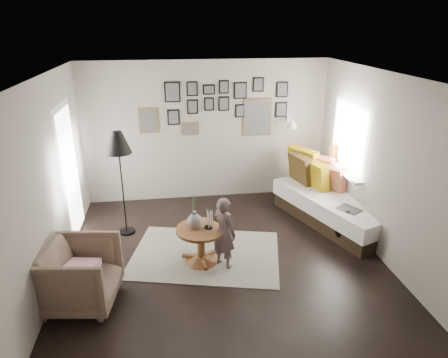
{
  "coord_description": "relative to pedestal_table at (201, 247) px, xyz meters",
  "views": [
    {
      "loc": [
        -0.72,
        -4.78,
        3.22
      ],
      "look_at": [
        0.05,
        0.5,
        1.1
      ],
      "focal_mm": 32.0,
      "sensor_mm": 36.0,
      "label": 1
    }
  ],
  "objects": [
    {
      "name": "ground",
      "position": [
        0.34,
        -0.1,
        -0.25
      ],
      "size": [
        4.8,
        4.8,
        0.0
      ],
      "primitive_type": "plane",
      "color": "black",
      "rests_on": "ground"
    },
    {
      "name": "wall_back",
      "position": [
        0.34,
        2.3,
        1.05
      ],
      "size": [
        4.5,
        0.0,
        4.5
      ],
      "primitive_type": "plane",
      "rotation": [
        1.57,
        0.0,
        0.0
      ],
      "color": "gray",
      "rests_on": "ground"
    },
    {
      "name": "wall_front",
      "position": [
        0.34,
        -2.5,
        1.05
      ],
      "size": [
        4.5,
        0.0,
        4.5
      ],
      "primitive_type": "plane",
      "rotation": [
        -1.57,
        0.0,
        0.0
      ],
      "color": "gray",
      "rests_on": "ground"
    },
    {
      "name": "wall_left",
      "position": [
        -1.91,
        -0.1,
        1.05
      ],
      "size": [
        0.0,
        4.8,
        4.8
      ],
      "primitive_type": "plane",
      "rotation": [
        1.57,
        0.0,
        1.57
      ],
      "color": "gray",
      "rests_on": "ground"
    },
    {
      "name": "wall_right",
      "position": [
        2.59,
        -0.1,
        1.05
      ],
      "size": [
        0.0,
        4.8,
        4.8
      ],
      "primitive_type": "plane",
      "rotation": [
        1.57,
        0.0,
        -1.57
      ],
      "color": "gray",
      "rests_on": "ground"
    },
    {
      "name": "ceiling",
      "position": [
        0.34,
        -0.1,
        2.35
      ],
      "size": [
        4.8,
        4.8,
        0.0
      ],
      "primitive_type": "plane",
      "rotation": [
        3.14,
        0.0,
        0.0
      ],
      "color": "white",
      "rests_on": "wall_back"
    },
    {
      "name": "door_left",
      "position": [
        -1.9,
        1.1,
        0.8
      ],
      "size": [
        0.0,
        2.14,
        2.14
      ],
      "color": "white",
      "rests_on": "wall_left"
    },
    {
      "name": "window_right",
      "position": [
        2.51,
        1.24,
        0.68
      ],
      "size": [
        0.15,
        1.32,
        1.3
      ],
      "color": "white",
      "rests_on": "wall_right"
    },
    {
      "name": "gallery_wall",
      "position": [
        0.62,
        2.29,
        1.49
      ],
      "size": [
        2.74,
        0.03,
        1.08
      ],
      "color": "brown",
      "rests_on": "wall_back"
    },
    {
      "name": "wall_sconce",
      "position": [
        1.89,
        2.04,
        1.21
      ],
      "size": [
        0.18,
        0.36,
        0.16
      ],
      "color": "white",
      "rests_on": "wall_back"
    },
    {
      "name": "rug",
      "position": [
        0.08,
        0.18,
        -0.25
      ],
      "size": [
        2.43,
        1.96,
        0.01
      ],
      "primitive_type": "cube",
      "rotation": [
        0.0,
        0.0,
        -0.24
      ],
      "color": "beige",
      "rests_on": "ground"
    },
    {
      "name": "pedestal_table",
      "position": [
        0.0,
        0.0,
        0.0
      ],
      "size": [
        0.69,
        0.69,
        0.54
      ],
      "rotation": [
        0.0,
        0.0,
        0.39
      ],
      "color": "brown",
      "rests_on": "ground"
    },
    {
      "name": "vase",
      "position": [
        -0.08,
        0.02,
        0.44
      ],
      "size": [
        0.2,
        0.2,
        0.49
      ],
      "color": "black",
      "rests_on": "pedestal_table"
    },
    {
      "name": "candles",
      "position": [
        0.11,
        0.0,
        0.42
      ],
      "size": [
        0.12,
        0.12,
        0.26
      ],
      "color": "black",
      "rests_on": "pedestal_table"
    },
    {
      "name": "daybed",
      "position": [
        2.34,
        1.0,
        0.09
      ],
      "size": [
        1.66,
        2.4,
        1.1
      ],
      "rotation": [
        0.0,
        0.0,
        0.36
      ],
      "color": "black",
      "rests_on": "ground"
    },
    {
      "name": "magazine_on_daybed",
      "position": [
        2.34,
        0.34,
        0.26
      ],
      "size": [
        0.38,
        0.41,
        0.02
      ],
      "primitive_type": "cube",
      "rotation": [
        0.0,
        0.0,
        0.53
      ],
      "color": "black",
      "rests_on": "daybed"
    },
    {
      "name": "armchair",
      "position": [
        -1.52,
        -0.67,
        0.15
      ],
      "size": [
        0.99,
        0.97,
        0.8
      ],
      "primitive_type": "imported",
      "rotation": [
        0.0,
        0.0,
        1.43
      ],
      "color": "brown",
      "rests_on": "ground"
    },
    {
      "name": "armchair_cushion",
      "position": [
        -1.49,
        -0.62,
        0.23
      ],
      "size": [
        0.42,
        0.43,
        0.16
      ],
      "primitive_type": "cube",
      "rotation": [
        -0.21,
        0.0,
        -0.18
      ],
      "color": "white",
      "rests_on": "armchair"
    },
    {
      "name": "floor_lamp",
      "position": [
        -1.13,
        1.04,
        1.21
      ],
      "size": [
        0.4,
        0.4,
        1.7
      ],
      "rotation": [
        0.0,
        0.0,
        -0.4
      ],
      "color": "black",
      "rests_on": "ground"
    },
    {
      "name": "magazine_basket",
      "position": [
        -1.66,
        -0.42,
        -0.07
      ],
      "size": [
        0.38,
        0.38,
        0.38
      ],
      "rotation": [
        0.0,
        0.0,
        -0.34
      ],
      "color": "black",
      "rests_on": "ground"
    },
    {
      "name": "demijohn_large",
      "position": [
        2.27,
        0.24,
        -0.05
      ],
      "size": [
        0.35,
        0.35,
        0.53
      ],
      "color": "black",
      "rests_on": "ground"
    },
    {
      "name": "demijohn_small",
      "position": [
        2.34,
        0.12,
        -0.07
      ],
      "size": [
        0.31,
        0.31,
        0.48
      ],
      "color": "black",
      "rests_on": "ground"
    },
    {
      "name": "child",
      "position": [
        0.31,
        -0.13,
        0.27
      ],
      "size": [
        0.44,
        0.45,
        1.05
      ],
      "primitive_type": "imported",
      "rotation": [
        0.0,
        0.0,
        2.3
      ],
      "color": "brown",
      "rests_on": "ground"
    }
  ]
}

